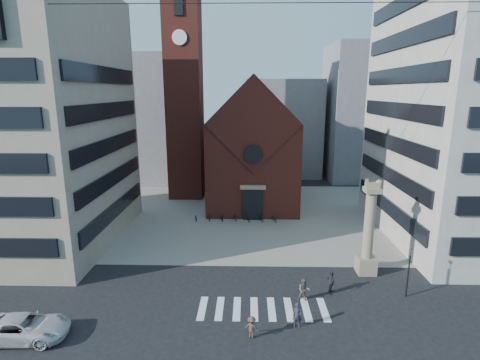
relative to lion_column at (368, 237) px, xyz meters
The scene contains 23 objects.
ground 11.01m from the lion_column, 163.32° to the right, with size 120.00×120.00×0.00m, color black.
piazza 19.18m from the lion_column, 122.03° to the left, with size 46.00×30.00×0.05m, color gray.
zebra_crossing 11.72m from the lion_column, 147.61° to the right, with size 10.20×3.20×0.01m, color white, non-canonical shape.
church 24.62m from the lion_column, 114.43° to the left, with size 12.00×16.65×18.00m.
campanile 34.29m from the lion_column, 128.68° to the left, with size 5.50×5.50×31.20m.
building_left 36.01m from the lion_column, 168.37° to the left, with size 18.00×20.00×26.00m, color gray.
bg_block_left 48.23m from the lion_column, 129.04° to the left, with size 16.00×14.00×22.00m, color gray.
bg_block_mid 42.55m from the lion_column, 95.45° to the left, with size 14.00×12.00×18.00m, color gray.
bg_block_right 41.69m from the lion_column, 72.91° to the left, with size 16.00×14.00×24.00m, color gray.
lion_column is the anchor object (origin of this frame).
traffic_light 4.62m from the lion_column, 63.54° to the right, with size 0.13×0.16×4.30m.
white_car 27.29m from the lion_column, 158.83° to the right, with size 2.67×5.79×1.61m, color silver.
pedestrian_0 11.15m from the lion_column, 131.36° to the right, with size 0.66×0.44×1.82m, color #2D2A3B.
pedestrian_1 8.25m from the lion_column, 142.71° to the right, with size 0.89×0.70×1.84m, color #60554D.
pedestrian_2 5.80m from the lion_column, 137.81° to the right, with size 1.07×0.45×1.83m, color #2C2B33.
pedestrian_3 14.19m from the lion_column, 137.87° to the right, with size 0.99×0.57×1.53m, color #4D3933.
scooter_0 21.84m from the lion_column, 142.27° to the left, with size 0.54×1.56×0.82m, color black.
scooter_1 20.58m from the lion_column, 139.45° to the left, with size 0.43×1.51×0.91m, color black.
scooter_2 19.39m from the lion_column, 136.27° to the left, with size 0.54×1.56×0.82m, color black.
scooter_3 18.25m from the lion_column, 132.68° to the left, with size 0.43×1.51×0.91m, color black.
scooter_4 17.21m from the lion_column, 128.61° to the left, with size 0.54×1.56×0.82m, color black.
scooter_5 16.25m from the lion_column, 124.03° to the left, with size 0.43×1.51×0.91m, color black.
scooter_6 15.42m from the lion_column, 118.90° to the left, with size 0.54×1.56×0.82m, color black.
Camera 1 is at (-0.62, -28.09, 15.96)m, focal length 28.00 mm.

